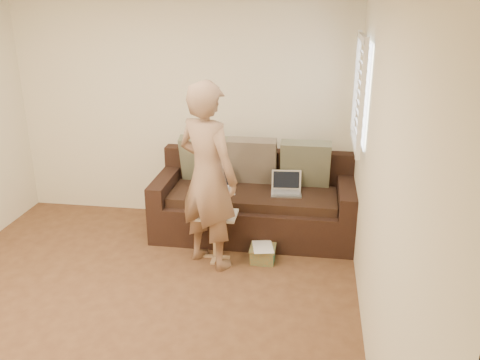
{
  "coord_description": "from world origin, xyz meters",
  "views": [
    {
      "loc": [
        1.52,
        -3.47,
        2.61
      ],
      "look_at": [
        0.8,
        1.4,
        0.78
      ],
      "focal_mm": 38.24,
      "sensor_mm": 36.0,
      "label": 1
    }
  ],
  "objects_px": {
    "laptop_silver": "(286,194)",
    "laptop_white": "(218,192)",
    "person": "(208,176)",
    "side_table": "(215,236)",
    "drinking_glass": "(205,204)",
    "striped_box": "(263,254)",
    "sofa": "(254,199)"
  },
  "relations": [
    {
      "from": "person",
      "to": "sofa",
      "type": "bearing_deg",
      "value": -86.49
    },
    {
      "from": "person",
      "to": "striped_box",
      "type": "distance_m",
      "value": 1.01
    },
    {
      "from": "sofa",
      "to": "striped_box",
      "type": "relative_size",
      "value": 8.52
    },
    {
      "from": "laptop_silver",
      "to": "laptop_white",
      "type": "distance_m",
      "value": 0.75
    },
    {
      "from": "sofa",
      "to": "drinking_glass",
      "type": "xyz_separation_m",
      "value": [
        -0.44,
        -0.53,
        0.13
      ]
    },
    {
      "from": "striped_box",
      "to": "sofa",
      "type": "bearing_deg",
      "value": 105.39
    },
    {
      "from": "laptop_white",
      "to": "person",
      "type": "bearing_deg",
      "value": -104.89
    },
    {
      "from": "laptop_white",
      "to": "person",
      "type": "xyz_separation_m",
      "value": [
        0.03,
        -0.63,
        0.41
      ]
    },
    {
      "from": "sofa",
      "to": "side_table",
      "type": "height_order",
      "value": "sofa"
    },
    {
      "from": "sofa",
      "to": "side_table",
      "type": "xyz_separation_m",
      "value": [
        -0.33,
        -0.62,
        -0.18
      ]
    },
    {
      "from": "drinking_glass",
      "to": "striped_box",
      "type": "height_order",
      "value": "drinking_glass"
    },
    {
      "from": "person",
      "to": "striped_box",
      "type": "bearing_deg",
      "value": -139.42
    },
    {
      "from": "laptop_white",
      "to": "striped_box",
      "type": "distance_m",
      "value": 0.89
    },
    {
      "from": "side_table",
      "to": "drinking_glass",
      "type": "xyz_separation_m",
      "value": [
        -0.12,
        0.1,
        0.31
      ]
    },
    {
      "from": "laptop_silver",
      "to": "person",
      "type": "xyz_separation_m",
      "value": [
        -0.72,
        -0.67,
        0.41
      ]
    },
    {
      "from": "laptop_white",
      "to": "striped_box",
      "type": "xyz_separation_m",
      "value": [
        0.56,
        -0.53,
        -0.44
      ]
    },
    {
      "from": "sofa",
      "to": "person",
      "type": "xyz_separation_m",
      "value": [
        -0.36,
        -0.73,
        0.51
      ]
    },
    {
      "from": "laptop_white",
      "to": "side_table",
      "type": "relative_size",
      "value": 0.7
    },
    {
      "from": "laptop_white",
      "to": "side_table",
      "type": "xyz_separation_m",
      "value": [
        0.06,
        -0.53,
        -0.27
      ]
    },
    {
      "from": "laptop_silver",
      "to": "person",
      "type": "bearing_deg",
      "value": -141.96
    },
    {
      "from": "sofa",
      "to": "drinking_glass",
      "type": "bearing_deg",
      "value": -129.98
    },
    {
      "from": "laptop_silver",
      "to": "side_table",
      "type": "bearing_deg",
      "value": -145.09
    },
    {
      "from": "drinking_glass",
      "to": "laptop_silver",
      "type": "bearing_deg",
      "value": 30.55
    },
    {
      "from": "side_table",
      "to": "striped_box",
      "type": "height_order",
      "value": "side_table"
    },
    {
      "from": "sofa",
      "to": "striped_box",
      "type": "distance_m",
      "value": 0.73
    },
    {
      "from": "sofa",
      "to": "laptop_white",
      "type": "xyz_separation_m",
      "value": [
        -0.39,
        -0.09,
        0.1
      ]
    },
    {
      "from": "sofa",
      "to": "person",
      "type": "relative_size",
      "value": 1.18
    },
    {
      "from": "laptop_silver",
      "to": "striped_box",
      "type": "bearing_deg",
      "value": -113.22
    },
    {
      "from": "sofa",
      "to": "striped_box",
      "type": "bearing_deg",
      "value": -74.61
    },
    {
      "from": "person",
      "to": "laptop_white",
      "type": "bearing_deg",
      "value": -57.72
    },
    {
      "from": "sofa",
      "to": "laptop_white",
      "type": "bearing_deg",
      "value": -166.47
    },
    {
      "from": "person",
      "to": "side_table",
      "type": "xyz_separation_m",
      "value": [
        0.04,
        0.1,
        -0.68
      ]
    }
  ]
}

